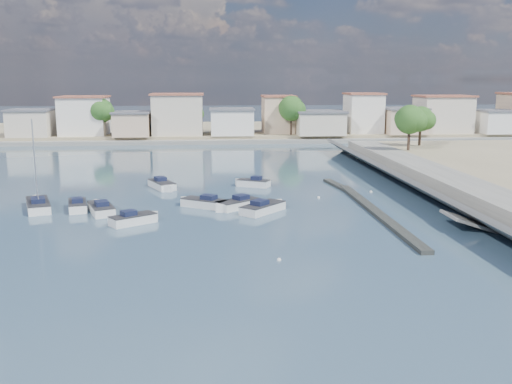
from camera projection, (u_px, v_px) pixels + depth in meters
ground at (269, 167)px, 82.73m from camera, size 400.00×400.00×0.00m
seawall_walkway at (479, 196)px, 57.64m from camera, size 5.00×90.00×1.80m
breakwater at (367, 206)px, 56.54m from camera, size 2.00×31.02×0.35m
far_shore_land at (246, 131)px, 133.43m from camera, size 160.00×40.00×1.40m
far_shore_quay at (253, 142)px, 112.96m from camera, size 160.00×2.50×0.80m
far_town at (302, 116)px, 118.73m from camera, size 113.01×12.80×8.35m
shore_trees at (297, 113)px, 109.67m from camera, size 74.56×38.32×7.92m
motorboat_a at (101, 209)px, 54.51m from camera, size 3.41×5.34×1.48m
motorboat_b at (135, 219)px, 50.29m from camera, size 4.23×3.66×1.48m
motorboat_c at (203, 203)px, 56.90m from camera, size 4.94×4.05×1.48m
motorboat_d at (236, 205)px, 56.15m from camera, size 4.70×4.32×1.48m
motorboat_e at (78, 206)px, 55.79m from camera, size 2.59×4.73×1.48m
motorboat_f at (252, 183)px, 67.77m from camera, size 4.18×3.10×1.48m
motorboat_g at (163, 185)px, 66.48m from camera, size 3.68×5.31×1.48m
motorboat_h at (264, 208)px, 54.78m from camera, size 4.79×5.03×1.48m
sailboat at (38, 205)px, 56.06m from camera, size 3.89×6.64×9.00m
mooring_buoys at (310, 201)px, 59.24m from camera, size 13.66×32.21×0.31m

